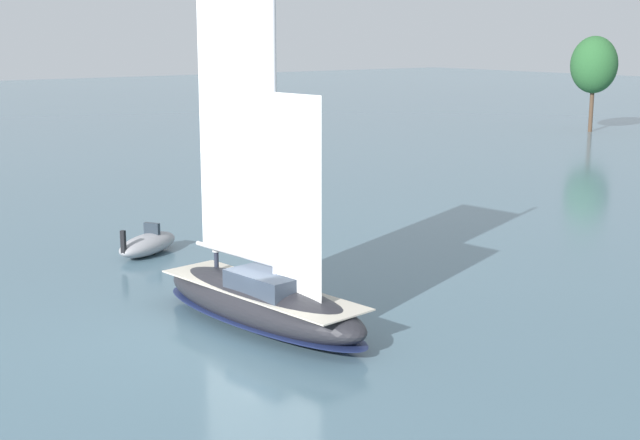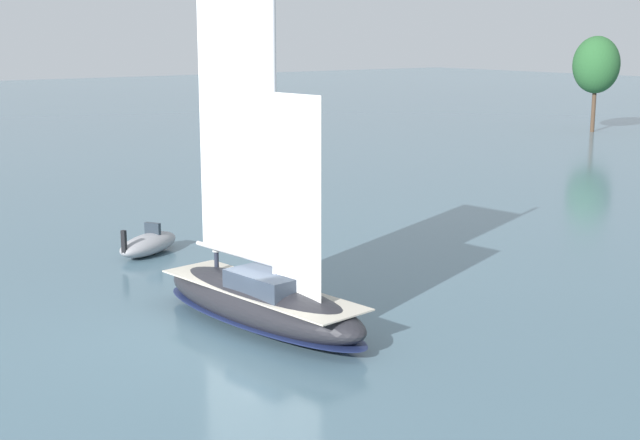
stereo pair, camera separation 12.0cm
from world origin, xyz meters
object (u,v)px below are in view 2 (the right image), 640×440
(sailboat_main, at_px, (261,297))
(motor_tender, at_px, (148,244))
(channel_buoy, at_px, (287,232))
(tree_shore_left, at_px, (596,65))

(sailboat_main, relative_size, motor_tender, 3.31)
(channel_buoy, bearing_deg, sailboat_main, -38.23)
(tree_shore_left, relative_size, motor_tender, 2.35)
(motor_tender, relative_size, channel_buoy, 2.76)
(sailboat_main, distance_m, channel_buoy, 14.57)
(sailboat_main, xyz_separation_m, motor_tender, (-13.86, 1.57, -0.68))
(motor_tender, bearing_deg, channel_buoy, 71.97)
(tree_shore_left, relative_size, channel_buoy, 6.48)
(sailboat_main, bearing_deg, channel_buoy, 141.77)
(channel_buoy, bearing_deg, motor_tender, -108.03)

